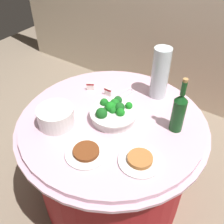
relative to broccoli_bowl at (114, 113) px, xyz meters
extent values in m
plane|color=gray|center=(-0.01, -0.01, -0.78)|extent=(6.00, 6.00, 0.00)
cylinder|color=maroon|center=(-0.01, -0.01, -0.44)|extent=(1.01, 1.01, 0.69)
cylinder|color=#E0B2C6|center=(-0.01, -0.01, -0.08)|extent=(1.16, 1.16, 0.02)
cylinder|color=#E0B2C6|center=(-0.01, -0.01, -0.06)|extent=(1.10, 1.10, 0.03)
cylinder|color=white|center=(0.00, 0.00, -0.02)|extent=(0.26, 0.26, 0.05)
cylinder|color=white|center=(0.00, 0.00, 0.01)|extent=(0.28, 0.28, 0.01)
sphere|color=#197E1E|center=(0.05, -0.01, 0.03)|extent=(0.05, 0.05, 0.05)
sphere|color=#19761E|center=(-0.02, 0.04, 0.03)|extent=(0.06, 0.06, 0.06)
sphere|color=#196C1E|center=(-0.08, 0.02, 0.03)|extent=(0.05, 0.05, 0.05)
sphere|color=#19831E|center=(-0.02, 0.00, 0.03)|extent=(0.06, 0.06, 0.06)
sphere|color=#19811E|center=(0.06, 0.07, 0.03)|extent=(0.04, 0.04, 0.04)
sphere|color=#195B1E|center=(0.02, 0.03, 0.03)|extent=(0.06, 0.06, 0.06)
sphere|color=#195F1E|center=(-0.03, -0.08, 0.03)|extent=(0.07, 0.07, 0.07)
sphere|color=#196B1E|center=(0.00, -0.01, 0.02)|extent=(0.04, 0.04, 0.04)
sphere|color=#19571E|center=(-0.03, 0.09, 0.03)|extent=(0.05, 0.05, 0.05)
sphere|color=#19781E|center=(0.00, 0.01, 0.03)|extent=(0.05, 0.05, 0.05)
cylinder|color=white|center=(-0.25, -0.22, -0.04)|extent=(0.21, 0.21, 0.01)
cylinder|color=white|center=(-0.25, -0.22, -0.03)|extent=(0.21, 0.21, 0.01)
cylinder|color=white|center=(-0.25, -0.22, -0.02)|extent=(0.21, 0.21, 0.01)
cylinder|color=white|center=(-0.25, -0.22, -0.01)|extent=(0.21, 0.21, 0.01)
cylinder|color=white|center=(-0.25, -0.22, 0.00)|extent=(0.21, 0.21, 0.01)
cylinder|color=white|center=(-0.25, -0.22, 0.01)|extent=(0.21, 0.21, 0.01)
cylinder|color=white|center=(-0.25, -0.22, 0.02)|extent=(0.21, 0.21, 0.01)
cylinder|color=white|center=(-0.25, -0.22, 0.03)|extent=(0.21, 0.21, 0.01)
cylinder|color=white|center=(-0.25, -0.22, 0.04)|extent=(0.21, 0.21, 0.01)
cylinder|color=white|center=(-0.25, -0.22, 0.05)|extent=(0.21, 0.21, 0.01)
cylinder|color=white|center=(-0.25, -0.22, 0.06)|extent=(0.21, 0.21, 0.01)
cylinder|color=#14481B|center=(0.34, 0.12, 0.06)|extent=(0.07, 0.07, 0.20)
cone|color=#14481B|center=(0.34, 0.12, 0.18)|extent=(0.07, 0.07, 0.04)
cylinder|color=#14481B|center=(0.34, 0.12, 0.24)|extent=(0.03, 0.03, 0.08)
cylinder|color=#B2844C|center=(0.34, 0.12, 0.28)|extent=(0.03, 0.03, 0.02)
cylinder|color=silver|center=(0.11, 0.36, 0.13)|extent=(0.11, 0.11, 0.34)
sphere|color=#E5B26B|center=(0.13, 0.36, 0.00)|extent=(0.06, 0.06, 0.06)
sphere|color=#E5B26B|center=(0.10, 0.37, 0.00)|extent=(0.06, 0.06, 0.06)
sphere|color=#E5B26B|center=(0.10, 0.34, 0.00)|extent=(0.06, 0.06, 0.06)
sphere|color=#72C64C|center=(0.13, 0.37, 0.05)|extent=(0.06, 0.06, 0.06)
sphere|color=#72C64C|center=(0.09, 0.37, 0.05)|extent=(0.06, 0.06, 0.06)
sphere|color=#72C64C|center=(0.12, 0.34, 0.05)|extent=(0.06, 0.06, 0.06)
sphere|color=red|center=(0.12, 0.38, 0.10)|extent=(0.06, 0.06, 0.06)
sphere|color=red|center=(0.09, 0.35, 0.10)|extent=(0.06, 0.06, 0.06)
sphere|color=red|center=(0.13, 0.34, 0.10)|extent=(0.06, 0.06, 0.06)
cylinder|color=silver|center=(-0.06, 0.23, -0.04)|extent=(0.04, 0.16, 0.01)
cylinder|color=silver|center=(-0.09, 0.24, -0.04)|extent=(0.04, 0.16, 0.01)
sphere|color=silver|center=(-0.06, 0.32, -0.04)|extent=(0.01, 0.01, 0.01)
cylinder|color=white|center=(0.04, -0.31, -0.04)|extent=(0.22, 0.22, 0.01)
cylinder|color=brown|center=(0.04, -0.31, -0.02)|extent=(0.14, 0.14, 0.02)
cylinder|color=white|center=(0.29, -0.20, -0.04)|extent=(0.22, 0.22, 0.01)
cylinder|color=#B77038|center=(0.29, -0.20, -0.02)|extent=(0.13, 0.13, 0.02)
cube|color=white|center=(-0.30, 0.16, -0.02)|extent=(0.05, 0.03, 0.05)
cube|color=maroon|center=(-0.30, 0.16, 0.00)|extent=(0.05, 0.03, 0.01)
cube|color=white|center=(-0.16, 0.17, -0.02)|extent=(0.05, 0.01, 0.05)
cube|color=maroon|center=(-0.16, 0.17, 0.00)|extent=(0.05, 0.01, 0.01)
camera|label=1|loc=(0.64, -0.97, 0.97)|focal=41.30mm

